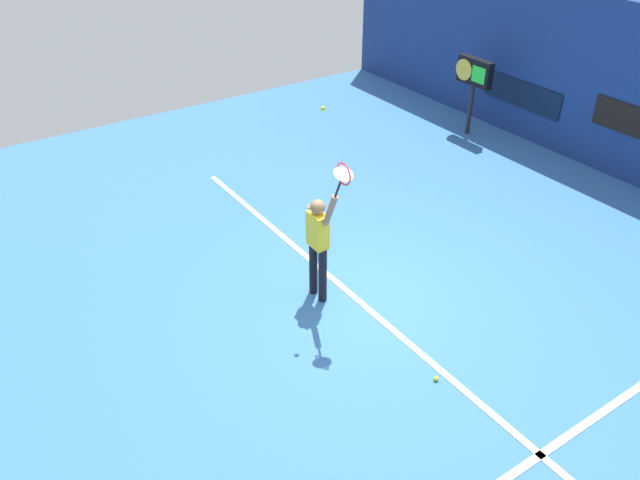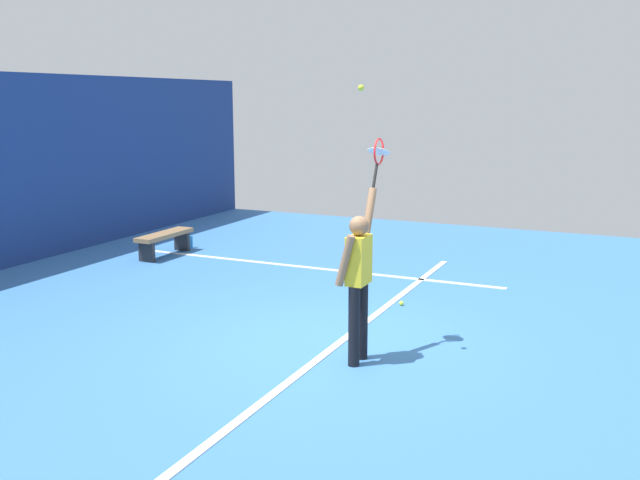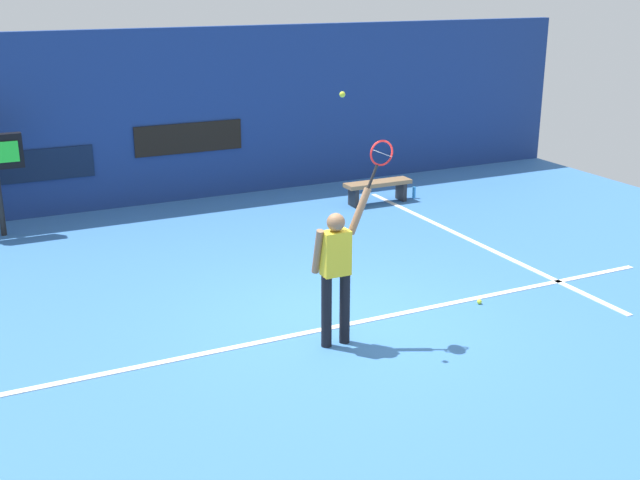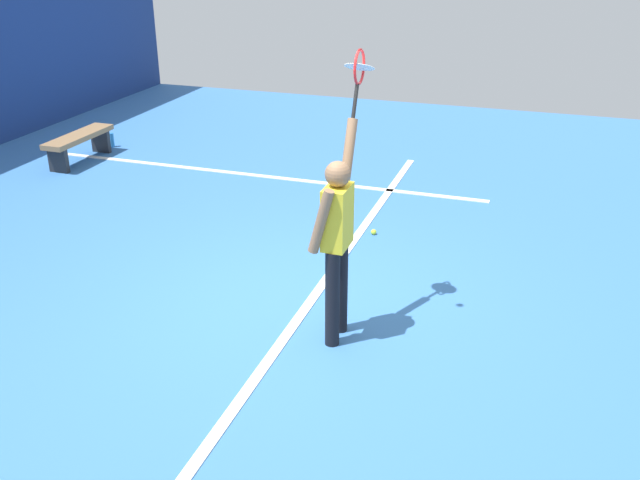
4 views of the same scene
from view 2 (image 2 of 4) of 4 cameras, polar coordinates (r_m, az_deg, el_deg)
name	(u,v)px [view 2 (image 2 of 4)]	position (r m, az deg, el deg)	size (l,w,h in m)	color
ground_plane	(330,344)	(8.90, 0.78, -8.24)	(18.00, 18.00, 0.00)	#3870B2
court_baseline	(337,344)	(8.86, 1.37, -8.29)	(10.00, 0.10, 0.01)	white
court_sideline	(307,267)	(12.78, -1.02, -2.19)	(0.10, 7.00, 0.01)	white
tennis_player	(358,276)	(8.03, 3.07, -2.86)	(0.71, 0.31, 1.96)	black
tennis_racket	(378,154)	(8.36, 4.66, 6.78)	(0.41, 0.27, 0.62)	black
tennis_ball	(361,88)	(7.88, 3.27, 11.97)	(0.07, 0.07, 0.07)	#CCE033
court_bench	(165,239)	(13.98, -12.23, 0.12)	(1.40, 0.36, 0.45)	olive
water_bottle	(191,242)	(14.71, -10.19, -0.13)	(0.07, 0.07, 0.24)	#338CD8
spare_ball	(401,303)	(10.54, 6.48, -5.01)	(0.07, 0.07, 0.07)	#CCE033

